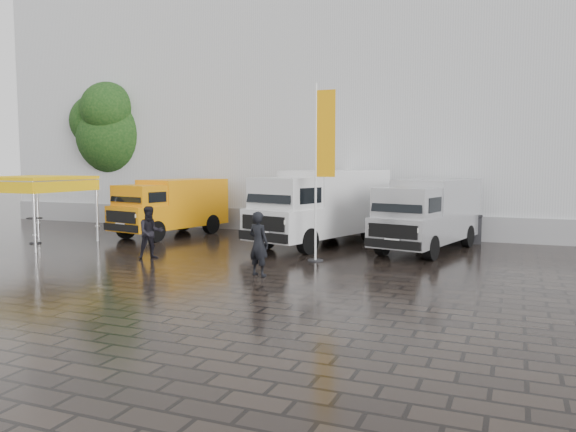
# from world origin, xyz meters

# --- Properties ---
(ground) EXTENTS (120.00, 120.00, 0.00)m
(ground) POSITION_xyz_m (0.00, 0.00, 0.00)
(ground) COLOR black
(ground) RESTS_ON ground
(exhibition_hall) EXTENTS (44.00, 16.00, 12.00)m
(exhibition_hall) POSITION_xyz_m (2.00, 16.00, 6.00)
(exhibition_hall) COLOR silver
(exhibition_hall) RESTS_ON ground
(hall_plinth) EXTENTS (44.00, 0.15, 1.00)m
(hall_plinth) POSITION_xyz_m (2.00, 7.95, 0.50)
(hall_plinth) COLOR gray
(hall_plinth) RESTS_ON ground
(van_yellow) EXTENTS (3.08, 5.54, 2.41)m
(van_yellow) POSITION_xyz_m (-7.88, 4.76, 1.21)
(van_yellow) COLOR orange
(van_yellow) RESTS_ON ground
(van_white) EXTENTS (4.03, 6.92, 2.84)m
(van_white) POSITION_xyz_m (-1.00, 4.61, 1.42)
(van_white) COLOR silver
(van_white) RESTS_ON ground
(van_silver) EXTENTS (3.24, 6.12, 2.53)m
(van_silver) POSITION_xyz_m (2.98, 4.70, 1.26)
(van_silver) COLOR #B6B7BB
(van_silver) RESTS_ON ground
(canopy_tent) EXTENTS (3.34, 3.34, 2.62)m
(canopy_tent) POSITION_xyz_m (-11.24, 0.63, 2.46)
(canopy_tent) COLOR silver
(canopy_tent) RESTS_ON ground
(flagpole) EXTENTS (0.88, 0.50, 5.59)m
(flagpole) POSITION_xyz_m (0.16, 1.20, 3.17)
(flagpole) COLOR black
(flagpole) RESTS_ON ground
(tree) EXTENTS (4.18, 4.23, 7.51)m
(tree) POSITION_xyz_m (-13.99, 8.97, 4.82)
(tree) COLOR black
(tree) RESTS_ON ground
(cocktail_table) EXTENTS (0.60, 0.60, 1.01)m
(cocktail_table) POSITION_xyz_m (-11.45, 0.79, 0.50)
(cocktail_table) COLOR black
(cocktail_table) RESTS_ON ground
(wheelie_bin) EXTENTS (0.75, 0.75, 1.12)m
(wheelie_bin) POSITION_xyz_m (4.31, 7.32, 0.56)
(wheelie_bin) COLOR black
(wheelie_bin) RESTS_ON ground
(person_front) EXTENTS (0.75, 0.60, 1.79)m
(person_front) POSITION_xyz_m (-0.69, -1.64, 0.90)
(person_front) COLOR black
(person_front) RESTS_ON ground
(person_tent) EXTENTS (1.04, 1.06, 1.72)m
(person_tent) POSITION_xyz_m (-5.16, -0.42, 0.86)
(person_tent) COLOR black
(person_tent) RESTS_ON ground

